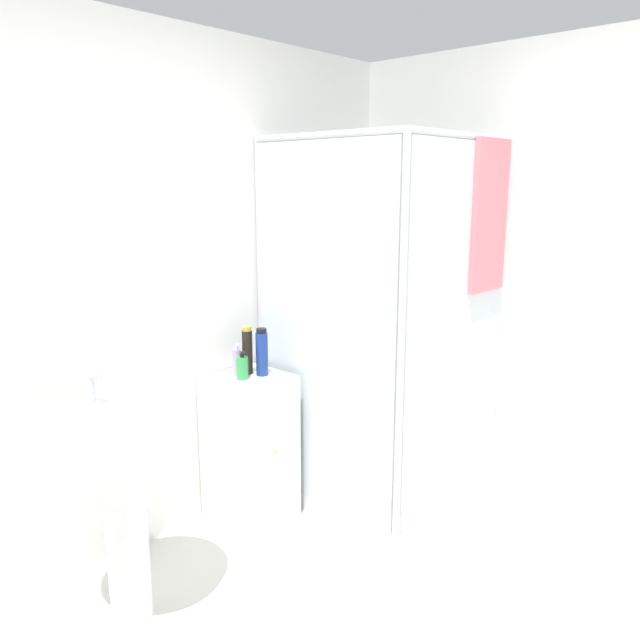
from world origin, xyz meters
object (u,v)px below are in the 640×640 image
object	(u,v)px
lotion_bottle_white	(237,362)
shampoo_bottle_blue	(262,353)
sink	(121,464)
soap_dispenser	(242,368)
shampoo_bottle_tall_black	(247,351)

from	to	relation	value
lotion_bottle_white	shampoo_bottle_blue	bearing A→B (deg)	-45.36
sink	soap_dispenser	xyz separation A→B (m)	(0.82, 0.22, 0.17)
sink	shampoo_bottle_tall_black	distance (m)	0.97
shampoo_bottle_blue	lotion_bottle_white	bearing A→B (deg)	134.64
shampoo_bottle_tall_black	lotion_bottle_white	size ratio (longest dim) A/B	1.49
shampoo_bottle_tall_black	sink	bearing A→B (deg)	-163.32
soap_dispenser	lotion_bottle_white	xyz separation A→B (m)	(0.02, 0.07, 0.01)
sink	shampoo_bottle_tall_black	bearing A→B (deg)	16.68
sink	shampoo_bottle_tall_black	size ratio (longest dim) A/B	4.04
shampoo_bottle_blue	lotion_bottle_white	xyz separation A→B (m)	(-0.09, 0.09, -0.05)
sink	shampoo_bottle_blue	size ratio (longest dim) A/B	4.12
soap_dispenser	lotion_bottle_white	distance (m)	0.07
shampoo_bottle_tall_black	soap_dispenser	bearing A→B (deg)	-148.17
sink	soap_dispenser	size ratio (longest dim) A/B	7.01
soap_dispenser	shampoo_bottle_tall_black	size ratio (longest dim) A/B	0.58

